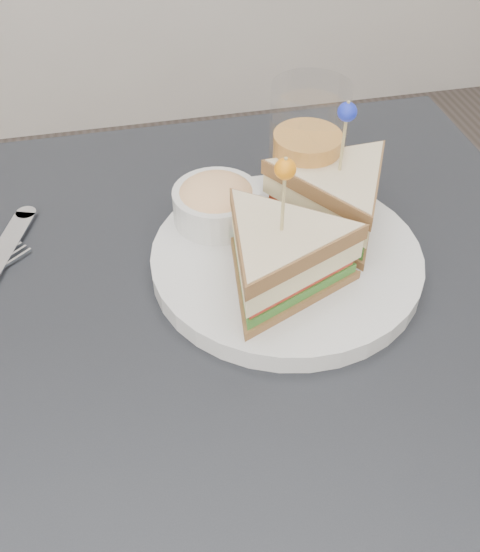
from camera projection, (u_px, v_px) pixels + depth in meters
name	position (u px, v px, depth m)	size (l,w,h in m)	color
table	(233.00, 367.00, 0.67)	(0.80, 0.80, 0.75)	black
plate_meal	(294.00, 231.00, 0.65)	(0.34, 0.33, 0.17)	silver
drink_set	(306.00, 164.00, 0.69)	(0.18, 0.18, 0.17)	white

